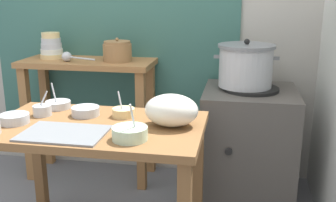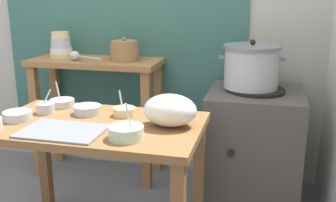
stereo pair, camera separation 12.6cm
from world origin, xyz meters
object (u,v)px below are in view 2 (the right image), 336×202
at_px(prep_bowl_1, 17,115).
at_px(clay_pot, 125,51).
at_px(stove_block, 253,146).
at_px(bowl_stack_enamel, 61,46).
at_px(ladle, 76,56).
at_px(prep_bowl_0, 124,111).
at_px(prep_bowl_3, 46,108).
at_px(prep_bowl_6, 62,102).
at_px(prep_table, 97,143).
at_px(serving_tray, 63,131).
at_px(plastic_bag, 170,110).
at_px(steamer_pot, 251,66).
at_px(back_shelf_table, 97,89).
at_px(prep_bowl_5, 126,132).
at_px(prep_bowl_2, 87,109).

bearing_deg(prep_bowl_1, clay_pot, 72.81).
bearing_deg(stove_block, bowl_stack_enamel, 173.52).
bearing_deg(ladle, prep_bowl_0, -46.45).
xyz_separation_m(prep_bowl_3, prep_bowl_6, (0.02, 0.15, -0.01)).
xyz_separation_m(prep_table, serving_tray, (-0.10, -0.17, 0.12)).
distance_m(serving_tray, plastic_bag, 0.54).
height_order(prep_bowl_1, prep_bowl_6, prep_bowl_6).
bearing_deg(prep_bowl_6, serving_tray, -61.55).
bearing_deg(steamer_pot, bowl_stack_enamel, 174.14).
bearing_deg(steamer_pot, back_shelf_table, 174.40).
height_order(stove_block, bowl_stack_enamel, bowl_stack_enamel).
height_order(prep_bowl_1, prep_bowl_5, prep_bowl_5).
bearing_deg(prep_bowl_1, back_shelf_table, 86.77).
bearing_deg(prep_bowl_2, stove_block, 32.93).
xyz_separation_m(clay_pot, prep_bowl_5, (0.37, -1.03, -0.22)).
bearing_deg(prep_bowl_5, steamer_pot, 60.46).
relative_size(bowl_stack_enamel, serving_tray, 0.47).
xyz_separation_m(stove_block, ladle, (-1.27, 0.04, 0.55)).
bearing_deg(prep_bowl_1, plastic_bag, 7.30).
xyz_separation_m(steamer_pot, clay_pot, (-0.89, 0.11, 0.05)).
relative_size(steamer_pot, ladle, 1.50).
relative_size(back_shelf_table, prep_bowl_1, 6.39).
height_order(serving_tray, prep_bowl_3, prep_bowl_3).
relative_size(prep_table, bowl_stack_enamel, 5.80).
bearing_deg(back_shelf_table, clay_pot, 0.00).
height_order(clay_pot, prep_bowl_2, clay_pot).
bearing_deg(prep_bowl_0, prep_bowl_6, 168.51).
bearing_deg(back_shelf_table, prep_bowl_1, -93.23).
bearing_deg(ladle, prep_bowl_6, -73.31).
relative_size(prep_table, prep_bowl_0, 7.79).
distance_m(back_shelf_table, prep_bowl_3, 0.76).
distance_m(serving_tray, prep_bowl_2, 0.30).
height_order(plastic_bag, prep_bowl_2, plastic_bag).
distance_m(stove_block, bowl_stack_enamel, 1.58).
bearing_deg(prep_table, prep_bowl_3, 165.51).
xyz_separation_m(stove_block, bowl_stack_enamel, (-1.45, 0.16, 0.60)).
bearing_deg(prep_table, stove_block, 42.18).
height_order(serving_tray, prep_bowl_5, prep_bowl_5).
relative_size(ladle, serving_tray, 0.69).
distance_m(stove_block, prep_bowl_1, 1.49).
height_order(bowl_stack_enamel, prep_bowl_5, bowl_stack_enamel).
relative_size(serving_tray, prep_bowl_3, 2.98).
bearing_deg(prep_table, prep_bowl_1, -172.03).
relative_size(steamer_pot, prep_bowl_2, 2.71).
height_order(serving_tray, prep_bowl_2, prep_bowl_2).
bearing_deg(clay_pot, prep_bowl_0, -70.71).
bearing_deg(steamer_pot, prep_bowl_5, -119.54).
xyz_separation_m(steamer_pot, plastic_bag, (-0.37, -0.69, -0.12)).
height_order(prep_table, prep_bowl_0, prep_bowl_0).
relative_size(stove_block, prep_bowl_5, 4.32).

